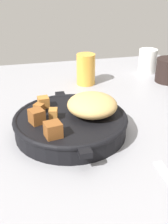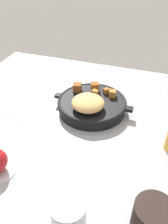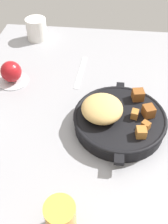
{
  "view_description": "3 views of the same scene",
  "coord_description": "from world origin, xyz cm",
  "px_view_note": "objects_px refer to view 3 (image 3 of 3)",
  "views": [
    {
      "loc": [
        55.89,
        -16.7,
        33.49
      ],
      "look_at": [
        -3.0,
        -2.36,
        3.45
      ],
      "focal_mm": 46.0,
      "sensor_mm": 36.0,
      "label": 1
    },
    {
      "loc": [
        -19.96,
        62.48,
        53.31
      ],
      "look_at": [
        0.75,
        0.88,
        3.87
      ],
      "focal_mm": 37.62,
      "sensor_mm": 36.0,
      "label": 2
    },
    {
      "loc": [
        -50.15,
        -1.86,
        54.83
      ],
      "look_at": [
        -0.59,
        3.61,
        5.23
      ],
      "focal_mm": 41.7,
      "sensor_mm": 36.0,
      "label": 3
    }
  ],
  "objects_px": {
    "juice_glass_amber": "(61,220)",
    "cast_iron_skillet": "(117,119)",
    "butter_knife": "(81,72)",
    "red_apple": "(11,72)",
    "ceramic_mug_white": "(37,29)"
  },
  "relations": [
    {
      "from": "juice_glass_amber",
      "to": "cast_iron_skillet",
      "type": "bearing_deg",
      "value": -19.24
    },
    {
      "from": "butter_knife",
      "to": "cast_iron_skillet",
      "type": "bearing_deg",
      "value": -148.77
    },
    {
      "from": "cast_iron_skillet",
      "to": "red_apple",
      "type": "distance_m",
      "value": 0.39
    },
    {
      "from": "ceramic_mug_white",
      "to": "cast_iron_skillet",
      "type": "bearing_deg",
      "value": -143.68
    },
    {
      "from": "butter_knife",
      "to": "juice_glass_amber",
      "type": "bearing_deg",
      "value": -174.12
    },
    {
      "from": "cast_iron_skillet",
      "to": "red_apple",
      "type": "bearing_deg",
      "value": 64.5
    },
    {
      "from": "ceramic_mug_white",
      "to": "juice_glass_amber",
      "type": "relative_size",
      "value": 0.87
    },
    {
      "from": "cast_iron_skillet",
      "to": "butter_knife",
      "type": "distance_m",
      "value": 0.28
    },
    {
      "from": "butter_knife",
      "to": "ceramic_mug_white",
      "type": "xyz_separation_m",
      "value": [
        0.21,
        0.21,
        0.04
      ]
    },
    {
      "from": "ceramic_mug_white",
      "to": "juice_glass_amber",
      "type": "distance_m",
      "value": 0.79
    },
    {
      "from": "red_apple",
      "to": "butter_knife",
      "type": "bearing_deg",
      "value": -71.01
    },
    {
      "from": "cast_iron_skillet",
      "to": "ceramic_mug_white",
      "type": "bearing_deg",
      "value": 36.32
    },
    {
      "from": "red_apple",
      "to": "juice_glass_amber",
      "type": "distance_m",
      "value": 0.53
    },
    {
      "from": "red_apple",
      "to": "ceramic_mug_white",
      "type": "height_order",
      "value": "ceramic_mug_white"
    },
    {
      "from": "red_apple",
      "to": "ceramic_mug_white",
      "type": "distance_m",
      "value": 0.29
    }
  ]
}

